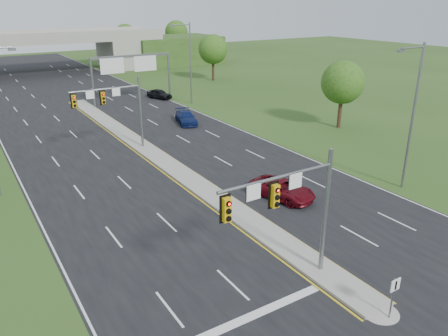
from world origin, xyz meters
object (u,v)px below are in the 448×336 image
Objects in this scene: signal_mast_far at (117,104)px; overpass at (34,56)px; keep_right_sign at (394,292)px; sign_gantry at (131,66)px; signal_mast_near at (294,202)px; car_far_a at (282,189)px; car_far_b at (186,118)px; car_far_c at (159,94)px.

overpass reaches higher than signal_mast_far.
overpass is at bearing 90.00° from keep_right_sign.
overpass is at bearing 100.79° from sign_gantry.
signal_mast_near reaches higher than car_far_a.
overpass is (-6.68, 35.08, -1.69)m from sign_gantry.
car_far_c is at bearing 92.34° from car_far_b.
signal_mast_far is 24.79m from car_far_c.
car_far_a is (6.47, -16.51, -4.00)m from signal_mast_far.
signal_mast_near is 32.82m from car_far_b.
overpass is (2.26, 55.07, -1.17)m from signal_mast_far.
car_far_b is at bearing -85.10° from sign_gantry.
sign_gantry is 14.80m from car_far_b.
car_far_a is at bearing 52.70° from signal_mast_near.
signal_mast_near reaches higher than sign_gantry.
signal_mast_near is at bearing -143.12° from car_far_a.
signal_mast_far is 1.44× the size of car_far_b.
signal_mast_far is 21.91m from sign_gantry.
signal_mast_near is 1.39× the size of car_far_a.
car_far_a is 37.69m from car_far_c.
car_far_a is at bearing -93.88° from sign_gantry.
signal_mast_near is 45.88m from sign_gantry.
overpass reaches higher than signal_mast_near.
car_far_a is at bearing 72.00° from keep_right_sign.
keep_right_sign is at bearing -88.18° from car_far_b.
keep_right_sign is 51.21m from car_far_c.
signal_mast_near is 5.94m from keep_right_sign.
signal_mast_far reaches higher than car_far_a.
sign_gantry is at bearing 70.30° from car_far_a.
car_far_b is at bearing 30.40° from signal_mast_far.
signal_mast_far is 12.43m from car_far_b.
signal_mast_near is 80.11m from overpass.
car_far_b is 14.93m from car_far_c.
sign_gantry is (6.68, 49.45, 3.72)m from keep_right_sign.
signal_mast_near is at bearing -91.62° from overpass.
overpass reaches higher than car_far_c.
sign_gantry reaches higher than car_far_c.
car_far_b is (10.15, 30.95, -4.00)m from signal_mast_near.
keep_right_sign is 13.63m from car_far_a.
overpass is 49.83m from car_far_b.
overpass is 71.76m from car_far_a.
sign_gantry is at bearing 78.75° from signal_mast_near.
signal_mast_far is at bearing -92.35° from overpass.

